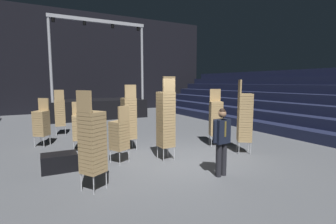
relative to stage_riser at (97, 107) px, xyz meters
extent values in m
cube|color=#515459|center=(0.00, -10.79, -0.75)|extent=(22.00, 30.00, 0.10)
cube|color=black|center=(0.00, 4.21, 3.30)|extent=(22.00, 0.30, 8.00)
cube|color=#191E38|center=(6.12, -9.79, -0.48)|extent=(0.75, 24.00, 0.45)
cube|color=#191E38|center=(6.88, -9.79, -0.03)|extent=(0.75, 24.00, 0.45)
cube|color=#191E38|center=(7.62, -9.79, 0.42)|extent=(0.75, 24.00, 0.45)
cube|color=#191E38|center=(8.38, -9.79, 0.87)|extent=(0.75, 24.00, 0.45)
cube|color=#191E38|center=(9.12, -9.79, 1.32)|extent=(0.75, 24.00, 0.45)
cube|color=#191E38|center=(9.88, -9.79, 1.77)|extent=(0.75, 24.00, 0.45)
cube|color=black|center=(0.00, 0.03, -0.09)|extent=(6.12, 3.19, 1.22)
cylinder|color=#9EA0A8|center=(-2.81, -1.32, 2.96)|extent=(0.16, 0.16, 4.87)
cylinder|color=#9EA0A8|center=(2.81, -1.32, 2.96)|extent=(0.16, 0.16, 4.87)
cube|color=#9EA0A8|center=(0.00, -1.32, 5.40)|extent=(5.82, 0.20, 0.20)
cylinder|color=black|center=(-2.56, -1.32, 5.18)|extent=(0.18, 0.18, 0.22)
cylinder|color=black|center=(-0.85, -1.32, 5.18)|extent=(0.18, 0.18, 0.22)
cylinder|color=black|center=(0.85, -1.32, 5.18)|extent=(0.18, 0.18, 0.22)
cylinder|color=black|center=(2.56, -1.32, 5.18)|extent=(0.18, 0.18, 0.22)
cylinder|color=black|center=(0.40, -12.43, -0.27)|extent=(0.15, 0.15, 0.86)
cylinder|color=black|center=(0.22, -12.45, -0.27)|extent=(0.15, 0.15, 0.86)
cube|color=silver|center=(0.32, -12.50, 0.46)|extent=(0.19, 0.12, 0.61)
cube|color=black|center=(0.31, -12.44, 0.46)|extent=(0.42, 0.27, 0.61)
cube|color=brown|center=(0.32, -12.56, 0.53)|extent=(0.06, 0.02, 0.39)
cylinder|color=black|center=(0.55, -12.42, 0.47)|extent=(0.10, 0.10, 0.56)
cylinder|color=black|center=(0.08, -12.46, 0.47)|extent=(0.10, 0.10, 0.56)
sphere|color=#936B4C|center=(0.31, -12.44, 0.91)|extent=(0.20, 0.20, 0.20)
sphere|color=black|center=(0.31, -12.44, 0.96)|extent=(0.16, 0.16, 0.16)
cylinder|color=#B2B5BA|center=(-3.56, -7.16, -0.50)|extent=(0.02, 0.02, 0.40)
cylinder|color=#B2B5BA|center=(-3.86, -6.94, -0.50)|extent=(0.02, 0.02, 0.40)
cylinder|color=#B2B5BA|center=(-3.33, -6.86, -0.50)|extent=(0.02, 0.02, 0.40)
cylinder|color=#B2B5BA|center=(-3.63, -6.63, -0.50)|extent=(0.02, 0.02, 0.40)
cube|color=#A38456|center=(-3.59, -6.90, -0.26)|extent=(0.62, 0.62, 0.08)
cube|color=#A38456|center=(-3.59, -6.90, -0.17)|extent=(0.62, 0.62, 0.08)
cube|color=#A38456|center=(-3.59, -6.90, -0.09)|extent=(0.62, 0.62, 0.08)
cube|color=#A38456|center=(-3.59, -6.90, 0.00)|extent=(0.62, 0.62, 0.08)
cube|color=#A38456|center=(-3.59, -6.90, 0.08)|extent=(0.62, 0.62, 0.08)
cube|color=#A38456|center=(-3.59, -6.90, 0.17)|extent=(0.62, 0.62, 0.08)
cube|color=#A38456|center=(-3.59, -6.90, 0.25)|extent=(0.62, 0.62, 0.08)
cube|color=#A38456|center=(-3.59, -6.90, 0.34)|extent=(0.62, 0.62, 0.08)
cube|color=#A38456|center=(-3.59, -6.90, 0.42)|extent=(0.62, 0.62, 0.08)
cube|color=#A38456|center=(-3.59, -6.90, 0.51)|extent=(0.62, 0.62, 0.08)
cube|color=#A38456|center=(-3.59, -6.90, 0.59)|extent=(0.62, 0.62, 0.08)
cube|color=#A38456|center=(-3.48, -6.74, 0.86)|extent=(0.35, 0.28, 0.46)
cylinder|color=#B2B5BA|center=(-1.09, -8.74, -0.50)|extent=(0.02, 0.02, 0.40)
cylinder|color=#B2B5BA|center=(-0.71, -8.72, -0.50)|extent=(0.02, 0.02, 0.40)
cylinder|color=#B2B5BA|center=(-1.08, -9.12, -0.50)|extent=(0.02, 0.02, 0.40)
cylinder|color=#B2B5BA|center=(-0.70, -9.10, -0.50)|extent=(0.02, 0.02, 0.40)
cube|color=#A38456|center=(-0.89, -8.92, -0.26)|extent=(0.45, 0.45, 0.08)
cube|color=#A38456|center=(-0.89, -8.92, -0.17)|extent=(0.45, 0.45, 0.08)
cube|color=#A38456|center=(-0.89, -8.92, -0.09)|extent=(0.45, 0.45, 0.08)
cube|color=#A38456|center=(-0.89, -8.92, 0.00)|extent=(0.45, 0.45, 0.08)
cube|color=#A38456|center=(-0.89, -8.92, 0.08)|extent=(0.45, 0.45, 0.08)
cube|color=#A38456|center=(-0.89, -8.92, 0.17)|extent=(0.45, 0.45, 0.08)
cube|color=#A38456|center=(-0.89, -8.92, 0.25)|extent=(0.45, 0.45, 0.08)
cube|color=#A38456|center=(-0.89, -8.92, 0.34)|extent=(0.45, 0.45, 0.08)
cube|color=#A38456|center=(-0.89, -8.92, 0.42)|extent=(0.45, 0.45, 0.08)
cube|color=#A38456|center=(-0.89, -8.92, 0.51)|extent=(0.45, 0.45, 0.08)
cube|color=#A38456|center=(-0.89, -8.92, 0.59)|extent=(0.45, 0.45, 0.08)
cube|color=#A38456|center=(-0.89, -8.92, 0.68)|extent=(0.45, 0.45, 0.08)
cube|color=#A38456|center=(-0.89, -8.92, 0.76)|extent=(0.45, 0.45, 0.08)
cube|color=#A38456|center=(-0.89, -8.92, 0.85)|extent=(0.45, 0.45, 0.08)
cube|color=#A38456|center=(-0.89, -8.92, 0.93)|extent=(0.45, 0.45, 0.08)
cube|color=#A38456|center=(-0.89, -8.92, 1.02)|extent=(0.45, 0.45, 0.08)
cube|color=#A38456|center=(-0.89, -8.92, 1.10)|extent=(0.45, 0.45, 0.08)
cube|color=#A38456|center=(-0.89, -9.12, 1.37)|extent=(0.41, 0.06, 0.46)
cylinder|color=#B2B5BA|center=(-1.89, -10.08, -0.50)|extent=(0.02, 0.02, 0.40)
cylinder|color=#B2B5BA|center=(-1.55, -9.90, -0.50)|extent=(0.02, 0.02, 0.40)
cylinder|color=#B2B5BA|center=(-1.72, -10.41, -0.50)|extent=(0.02, 0.02, 0.40)
cylinder|color=#B2B5BA|center=(-1.38, -10.24, -0.50)|extent=(0.02, 0.02, 0.40)
cube|color=#A38456|center=(-1.64, -10.16, -0.26)|extent=(0.59, 0.59, 0.08)
cube|color=#A38456|center=(-1.64, -10.16, -0.17)|extent=(0.59, 0.59, 0.08)
cube|color=#A38456|center=(-1.64, -10.16, -0.09)|extent=(0.59, 0.59, 0.08)
cube|color=#A38456|center=(-1.64, -10.16, 0.00)|extent=(0.59, 0.59, 0.08)
cube|color=#A38456|center=(-1.64, -10.16, 0.08)|extent=(0.59, 0.59, 0.08)
cube|color=#A38456|center=(-1.64, -10.16, 0.17)|extent=(0.59, 0.59, 0.08)
cube|color=#A38456|center=(-1.64, -10.16, 0.25)|extent=(0.59, 0.59, 0.08)
cube|color=#A38456|center=(-1.64, -10.16, 0.34)|extent=(0.59, 0.59, 0.08)
cube|color=#A38456|center=(-1.64, -10.16, 0.42)|extent=(0.59, 0.59, 0.08)
cube|color=#A38456|center=(-1.64, -10.16, 0.51)|extent=(0.59, 0.59, 0.08)
cube|color=#A38456|center=(-1.55, -10.33, 0.78)|extent=(0.38, 0.23, 0.46)
cylinder|color=#B2B5BA|center=(-2.67, -11.48, -0.50)|extent=(0.02, 0.02, 0.40)
cylinder|color=#B2B5BA|center=(-2.47, -11.81, -0.50)|extent=(0.02, 0.02, 0.40)
cylinder|color=#B2B5BA|center=(-2.99, -11.68, -0.50)|extent=(0.02, 0.02, 0.40)
cylinder|color=#B2B5BA|center=(-2.79, -12.01, -0.50)|extent=(0.02, 0.02, 0.40)
cube|color=#A38456|center=(-2.73, -11.74, -0.26)|extent=(0.61, 0.61, 0.08)
cube|color=#A38456|center=(-2.73, -11.74, -0.17)|extent=(0.61, 0.61, 0.08)
cube|color=#A38456|center=(-2.73, -11.74, -0.09)|extent=(0.61, 0.61, 0.08)
cube|color=#A38456|center=(-2.73, -11.74, 0.00)|extent=(0.61, 0.61, 0.08)
cube|color=#A38456|center=(-2.73, -11.74, 0.08)|extent=(0.61, 0.61, 0.08)
cube|color=#A38456|center=(-2.73, -11.74, 0.17)|extent=(0.61, 0.61, 0.08)
cube|color=#A38456|center=(-2.73, -11.74, 0.25)|extent=(0.61, 0.61, 0.08)
cube|color=#A38456|center=(-2.73, -11.74, 0.34)|extent=(0.61, 0.61, 0.08)
cube|color=#A38456|center=(-2.73, -11.74, 0.42)|extent=(0.61, 0.61, 0.08)
cube|color=#A38456|center=(-2.73, -11.74, 0.51)|extent=(0.61, 0.61, 0.08)
cube|color=#A38456|center=(-2.73, -11.74, 0.59)|extent=(0.61, 0.61, 0.08)
cube|color=#A38456|center=(-2.73, -11.74, 0.68)|extent=(0.61, 0.61, 0.08)
cube|color=#A38456|center=(-2.73, -11.74, 0.76)|extent=(0.61, 0.61, 0.08)
cube|color=#A38456|center=(-2.73, -11.74, 0.85)|extent=(0.61, 0.61, 0.08)
cube|color=#A38456|center=(-2.73, -11.74, 0.93)|extent=(0.61, 0.61, 0.08)
cube|color=#A38456|center=(-2.73, -11.74, 1.02)|extent=(0.61, 0.61, 0.08)
cube|color=#A38456|center=(-2.90, -11.85, 1.29)|extent=(0.26, 0.37, 0.46)
cylinder|color=#B2B5BA|center=(2.66, -11.11, -0.50)|extent=(0.02, 0.02, 0.40)
cylinder|color=#B2B5BA|center=(2.45, -11.42, -0.50)|extent=(0.02, 0.02, 0.40)
cylinder|color=#B2B5BA|center=(2.35, -10.89, -0.50)|extent=(0.02, 0.02, 0.40)
cylinder|color=#B2B5BA|center=(2.13, -11.20, -0.50)|extent=(0.02, 0.02, 0.40)
cube|color=#A38456|center=(2.40, -11.16, -0.26)|extent=(0.61, 0.61, 0.08)
cube|color=#A38456|center=(2.40, -11.16, -0.17)|extent=(0.61, 0.61, 0.08)
cube|color=#A38456|center=(2.40, -11.16, -0.09)|extent=(0.61, 0.61, 0.08)
cube|color=#A38456|center=(2.40, -11.16, 0.00)|extent=(0.61, 0.61, 0.08)
cube|color=#A38456|center=(2.40, -11.16, 0.08)|extent=(0.61, 0.61, 0.08)
cube|color=#A38456|center=(2.40, -11.16, 0.17)|extent=(0.61, 0.61, 0.08)
cube|color=#A38456|center=(2.40, -11.16, 0.25)|extent=(0.61, 0.61, 0.08)
cube|color=#A38456|center=(2.40, -11.16, 0.34)|extent=(0.61, 0.61, 0.08)
cube|color=#A38456|center=(2.40, -11.16, 0.42)|extent=(0.61, 0.61, 0.08)
cube|color=#A38456|center=(2.40, -11.16, 0.51)|extent=(0.61, 0.61, 0.08)
cube|color=#A38456|center=(2.40, -11.16, 0.59)|extent=(0.61, 0.61, 0.08)
cube|color=#A38456|center=(2.40, -11.16, 0.68)|extent=(0.61, 0.61, 0.08)
cube|color=#A38456|center=(2.40, -11.16, 0.76)|extent=(0.61, 0.61, 0.08)
cube|color=#A38456|center=(2.40, -11.16, 0.85)|extent=(0.61, 0.61, 0.08)
cube|color=#A38456|center=(2.40, -11.16, 0.93)|extent=(0.61, 0.61, 0.08)
cube|color=#A38456|center=(2.40, -11.16, 1.02)|extent=(0.61, 0.61, 0.08)
cube|color=#A38456|center=(2.40, -11.16, 1.10)|extent=(0.61, 0.61, 0.08)
cube|color=#A38456|center=(2.40, -11.16, 1.19)|extent=(0.61, 0.61, 0.08)
cube|color=#A38456|center=(2.40, -11.16, 1.27)|extent=(0.61, 0.61, 0.08)
cube|color=#A38456|center=(2.24, -11.05, 1.54)|extent=(0.27, 0.36, 0.46)
cylinder|color=#B2B5BA|center=(2.26, -10.17, -0.50)|extent=(0.02, 0.02, 0.40)
cylinder|color=#B2B5BA|center=(1.92, -10.00, -0.50)|extent=(0.02, 0.02, 0.40)
cylinder|color=#B2B5BA|center=(2.43, -9.84, -0.50)|extent=(0.02, 0.02, 0.40)
cylinder|color=#B2B5BA|center=(2.09, -9.66, -0.50)|extent=(0.02, 0.02, 0.40)
cube|color=#A38456|center=(2.18, -9.92, -0.26)|extent=(0.59, 0.59, 0.08)
cube|color=#A38456|center=(2.18, -9.92, -0.17)|extent=(0.59, 0.59, 0.08)
cube|color=#A38456|center=(2.18, -9.92, -0.09)|extent=(0.59, 0.59, 0.08)
cube|color=#A38456|center=(2.18, -9.92, 0.00)|extent=(0.59, 0.59, 0.08)
cube|color=#A38456|center=(2.18, -9.92, 0.08)|extent=(0.59, 0.59, 0.08)
cube|color=#A38456|center=(2.18, -9.92, 0.17)|extent=(0.59, 0.59, 0.08)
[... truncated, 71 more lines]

